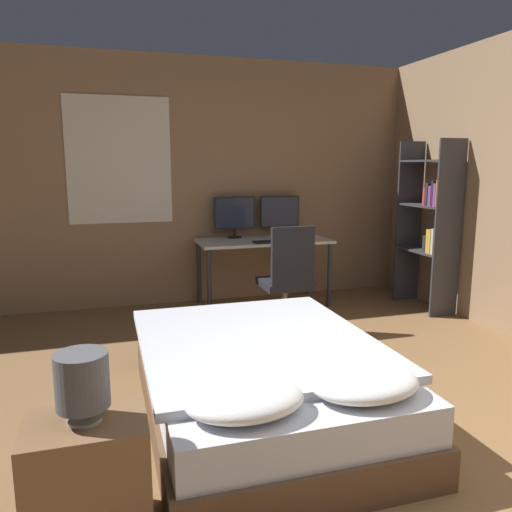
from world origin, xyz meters
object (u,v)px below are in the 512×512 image
Objects in this scene: monitor_right at (280,213)px; bookshelf at (432,218)px; keyboard at (270,242)px; bed at (263,381)px; computer_mouse at (294,240)px; nightstand at (89,480)px; monitor_left at (234,215)px; desk at (263,247)px; bedside_lamp at (82,381)px; office_chair at (287,288)px.

monitor_right is 1.66m from bookshelf.
keyboard is 1.73m from bookshelf.
bed is 27.55× the size of computer_mouse.
monitor_left is (1.50, 3.42, 0.74)m from nightstand.
desk reaches higher than nightstand.
bedside_lamp is at bearing -143.24° from bed.
bookshelf is (1.91, -0.92, -0.00)m from monitor_left.
monitor_left reaches higher than bedside_lamp.
bed is at bearing 36.76° from bedside_lamp.
monitor_right is 1.25m from office_chair.
desk is 0.86m from office_chair.
monitor_right is 0.52m from computer_mouse.
monitor_right is 1.33× the size of keyboard.
bookshelf reaches higher than monitor_left.
monitor_left reaches higher than office_chair.
monitor_right is (0.54, 0.00, 0.00)m from monitor_left.
monitor_right is (2.04, 3.42, 0.74)m from nightstand.
bed is 1.82m from office_chair.
monitor_right is 0.26× the size of bookshelf.
office_chair is at bearing -91.58° from desk.
monitor_right is at bearing 59.22° from nightstand.
monitor_right is at bearing 40.81° from desk.
monitor_right reaches higher than keyboard.
bed is 2.52m from computer_mouse.
bedside_lamp is 0.82× the size of keyboard.
desk is 3.10× the size of monitor_right.
office_chair is at bearing -76.80° from monitor_left.
bed is at bearing -114.99° from office_chair.
nightstand is at bearing -113.70° from monitor_left.
computer_mouse is 0.07× the size of office_chair.
bedside_lamp is 4.25m from bookshelf.
bed is 6.70× the size of bedside_lamp.
monitor_right is at bearing 68.56° from bed.
monitor_left is 0.26× the size of bookshelf.
desk is (1.77, 3.19, -0.05)m from bedside_lamp.
bookshelf reaches higher than bedside_lamp.
bookshelf reaches higher than office_chair.
bedside_lamp is 2.97m from office_chair.
desk is at bearing 72.23° from bed.
monitor_right reaches higher than bedside_lamp.
monitor_right is 0.59m from keyboard.
keyboard is (0.79, 2.23, 0.50)m from bed.
keyboard is 5.01× the size of computer_mouse.
computer_mouse reaches higher than nightstand.
bedside_lamp reaches higher than desk.
nightstand is (-0.98, -0.74, 0.02)m from bed.
monitor_right is (1.06, 2.69, 0.75)m from bed.
bed is 4.14× the size of monitor_left.
bedside_lamp is 0.62× the size of monitor_right.
bedside_lamp is at bearing -120.78° from monitor_right.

